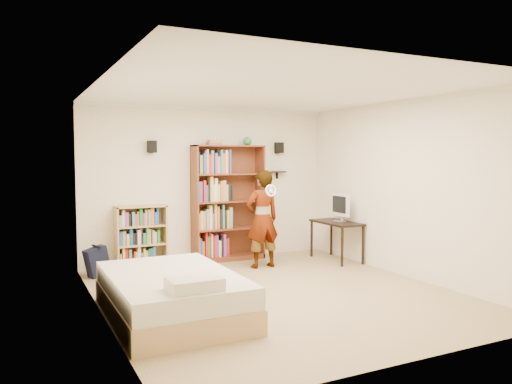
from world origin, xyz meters
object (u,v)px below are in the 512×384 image
tall_bookshelf (228,203)px  computer_desk (336,241)px  daybed (172,289)px  low_bookshelf (141,237)px  person (262,219)px

tall_bookshelf → computer_desk: bearing=-27.6°
computer_desk → daybed: (-3.52, -1.73, -0.03)m
tall_bookshelf → low_bookshelf: size_ratio=1.97×
low_bookshelf → person: bearing=-25.0°
tall_bookshelf → person: tall_bookshelf is taller
tall_bookshelf → low_bookshelf: tall_bookshelf is taller
low_bookshelf → computer_desk: low_bookshelf is taller
daybed → tall_bookshelf: bearing=55.2°
tall_bookshelf → daybed: bearing=-124.8°
person → low_bookshelf: bearing=-26.9°
tall_bookshelf → person: (0.26, -0.81, -0.21)m
daybed → person: person is taller
tall_bookshelf → low_bookshelf: bearing=178.8°
computer_desk → daybed: bearing=-153.8°
computer_desk → tall_bookshelf: bearing=152.4°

